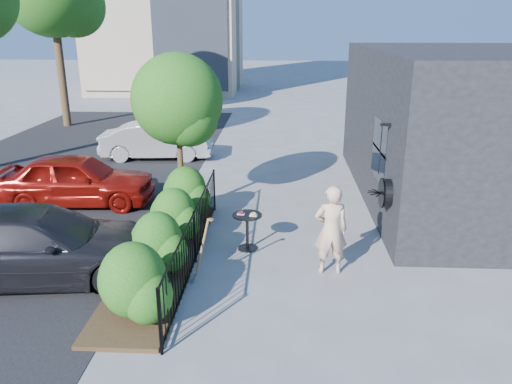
# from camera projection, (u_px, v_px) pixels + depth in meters

# --- Properties ---
(ground) EXTENTS (120.00, 120.00, 0.00)m
(ground) POSITION_uv_depth(u_px,v_px,m) (269.00, 264.00, 10.09)
(ground) COLOR gray
(ground) RESTS_ON ground
(shop_building) EXTENTS (6.22, 9.00, 4.00)m
(shop_building) POSITION_uv_depth(u_px,v_px,m) (478.00, 126.00, 13.44)
(shop_building) COLOR black
(shop_building) RESTS_ON ground
(fence) EXTENTS (0.05, 6.05, 1.10)m
(fence) POSITION_uv_depth(u_px,v_px,m) (195.00, 237.00, 9.98)
(fence) COLOR black
(fence) RESTS_ON ground
(planting_bed) EXTENTS (1.30, 6.00, 0.08)m
(planting_bed) POSITION_uv_depth(u_px,v_px,m) (162.00, 259.00, 10.18)
(planting_bed) COLOR #382616
(planting_bed) RESTS_ON ground
(shrubs) EXTENTS (1.10, 5.60, 1.24)m
(shrubs) POSITION_uv_depth(u_px,v_px,m) (166.00, 228.00, 10.06)
(shrubs) COLOR #145815
(shrubs) RESTS_ON ground
(patio_tree) EXTENTS (2.20, 2.20, 3.94)m
(patio_tree) POSITION_uv_depth(u_px,v_px,m) (180.00, 105.00, 11.92)
(patio_tree) COLOR #3F2B19
(patio_tree) RESTS_ON ground
(street) EXTENTS (9.00, 30.00, 0.01)m
(street) POSITION_uv_depth(u_px,v_px,m) (9.00, 206.00, 13.26)
(street) COLOR black
(street) RESTS_ON ground
(cafe_table) EXTENTS (0.63, 0.63, 0.84)m
(cafe_table) POSITION_uv_depth(u_px,v_px,m) (247.00, 225.00, 10.59)
(cafe_table) COLOR black
(cafe_table) RESTS_ON ground
(woman) EXTENTS (0.67, 0.47, 1.77)m
(woman) POSITION_uv_depth(u_px,v_px,m) (331.00, 230.00, 9.49)
(woman) COLOR #D7AC8B
(woman) RESTS_ON ground
(shovel) EXTENTS (0.44, 0.17, 1.32)m
(shovel) POSITION_uv_depth(u_px,v_px,m) (200.00, 254.00, 9.19)
(shovel) COLOR brown
(shovel) RESTS_ON ground
(car_red) EXTENTS (4.13, 1.83, 1.38)m
(car_red) POSITION_uv_depth(u_px,v_px,m) (77.00, 179.00, 13.24)
(car_red) COLOR maroon
(car_red) RESTS_ON ground
(car_silver) EXTENTS (4.03, 1.68, 1.30)m
(car_silver) POSITION_uv_depth(u_px,v_px,m) (157.00, 141.00, 17.85)
(car_silver) COLOR #A4A4A9
(car_silver) RESTS_ON ground
(car_darkgrey) EXTENTS (4.97, 2.60, 1.38)m
(car_darkgrey) POSITION_uv_depth(u_px,v_px,m) (37.00, 244.00, 9.33)
(car_darkgrey) COLOR black
(car_darkgrey) RESTS_ON ground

